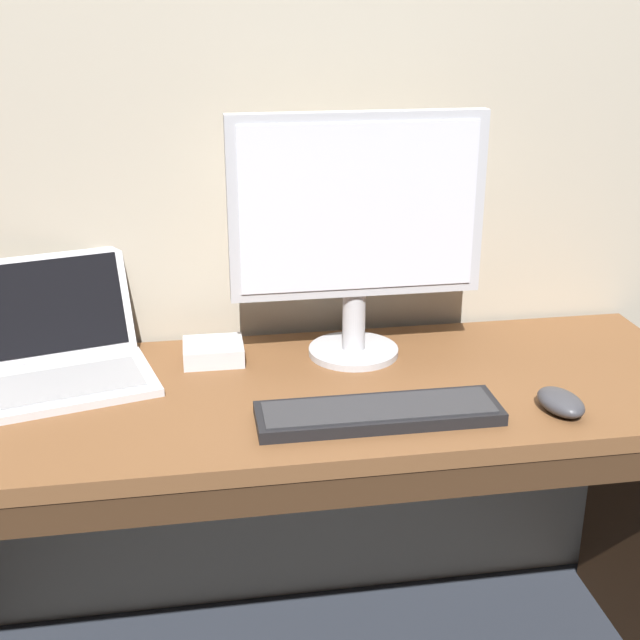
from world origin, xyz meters
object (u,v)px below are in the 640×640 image
at_px(computer_mouse, 561,402).
at_px(external_drive_box, 213,352).
at_px(wired_keyboard, 379,413).
at_px(laptop_silver, 65,360).
at_px(external_monitor, 357,222).

height_order(computer_mouse, external_drive_box, same).
height_order(wired_keyboard, computer_mouse, computer_mouse).
relative_size(wired_keyboard, external_drive_box, 3.57).
relative_size(laptop_silver, external_drive_box, 3.10).
bearing_deg(wired_keyboard, computer_mouse, -4.37).
height_order(wired_keyboard, external_drive_box, external_drive_box).
height_order(external_monitor, computer_mouse, external_monitor).
bearing_deg(external_monitor, laptop_silver, -178.75).
bearing_deg(computer_mouse, wired_keyboard, 164.26).
bearing_deg(laptop_silver, wired_keyboard, -25.13).
bearing_deg(external_drive_box, laptop_silver, -171.50).
bearing_deg(laptop_silver, external_monitor, 1.25).
bearing_deg(laptop_silver, computer_mouse, -17.97).
relative_size(external_monitor, computer_mouse, 4.60).
relative_size(external_monitor, external_drive_box, 4.13).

